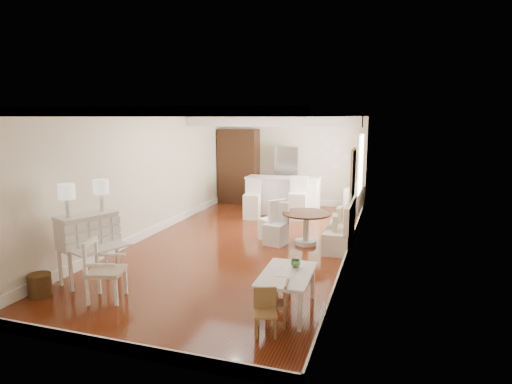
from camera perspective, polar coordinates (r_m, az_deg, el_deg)
The scene contains 20 objects.
room at distance 9.14m, azimuth -1.00°, elevation 5.55°, with size 9.00×9.04×2.82m.
secretary_bureau at distance 7.58m, azimuth -21.44°, elevation -6.95°, with size 0.90×0.92×1.15m, color white.
gustavian_armchair at distance 6.79m, azimuth -19.35°, elevation -9.78°, with size 0.53×0.53×0.93m, color white.
wicker_basket at distance 7.44m, azimuth -26.88°, elevation -10.98°, with size 0.34×0.34×0.34m, color #4F3318.
kids_table at distance 6.14m, azimuth 4.12°, elevation -13.17°, with size 0.68×1.13×0.57m, color white.
kids_chair_a at distance 5.76m, azimuth 2.80°, elevation -14.57°, with size 0.29×0.29×0.61m, color #9C6947.
kids_chair_b at distance 6.47m, azimuth 3.30°, elevation -11.96°, with size 0.27×0.27×0.56m, color #B17950.
kids_chair_c at distance 5.52m, azimuth 1.27°, elevation -15.79°, with size 0.29×0.29×0.59m, color #9D7947.
banquette at distance 9.13m, azimuth 11.10°, elevation -4.14°, with size 0.52×1.60×0.98m, color silver.
dining_table at distance 9.17m, azimuth 6.69°, elevation -4.87°, with size 1.02×1.02×0.69m, color #442215.
slip_chair_near at distance 9.10m, azimuth 2.62°, elevation -4.28°, with size 0.42×0.44×0.89m, color silver.
slip_chair_far at distance 9.42m, azimuth 2.11°, elevation -3.64°, with size 0.44×0.46×0.94m, color white.
breakfast_counter at distance 11.96m, azimuth 3.59°, elevation -0.47°, with size 2.05×0.65×1.03m, color white.
bar_stool_left at distance 11.34m, azimuth -0.55°, elevation -1.00°, with size 0.42×0.42×1.04m, color white.
bar_stool_right at distance 11.27m, azimuth 5.58°, elevation -0.86°, with size 0.46×0.46×1.14m, color silver.
pantry_cabinet at distance 13.38m, azimuth -2.32°, elevation 3.42°, with size 1.20×0.60×2.30m, color #381E11.
fridge at distance 12.86m, azimuth 5.62°, elevation 1.99°, with size 0.75×0.65×1.80m, color silver.
sideboard at distance 12.35m, azimuth 12.95°, elevation -1.05°, with size 0.34×0.78×0.74m, color silver.
pencil_cup at distance 6.24m, azimuth 5.28°, elevation -9.46°, with size 0.14×0.14×0.11m, color #58975C.
branch_vase at distance 12.26m, azimuth 13.21°, elevation 1.01°, with size 0.16×0.16×0.17m, color white.
Camera 1 is at (2.98, -8.30, 2.71)m, focal length 30.00 mm.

